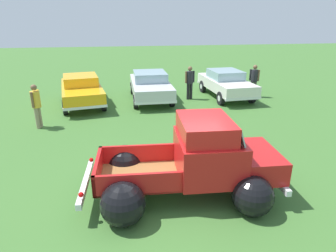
{
  "coord_description": "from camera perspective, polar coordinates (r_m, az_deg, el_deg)",
  "views": [
    {
      "loc": [
        -1.28,
        -6.05,
        4.06
      ],
      "look_at": [
        0.0,
        1.92,
        1.07
      ],
      "focal_mm": 31.28,
      "sensor_mm": 36.0,
      "label": 1
    }
  ],
  "objects": [
    {
      "name": "show_car_1",
      "position": [
        15.38,
        -3.47,
        8.03
      ],
      "size": [
        1.99,
        4.55,
        1.43
      ],
      "rotation": [
        0.0,
        0.0,
        -1.56
      ],
      "color": "black",
      "rests_on": "ground"
    },
    {
      "name": "spectator_0",
      "position": [
        12.28,
        -24.3,
        4.01
      ],
      "size": [
        0.42,
        0.53,
        1.72
      ],
      "rotation": [
        0.0,
        0.0,
        2.85
      ],
      "color": "gray",
      "rests_on": "ground"
    },
    {
      "name": "show_car_2",
      "position": [
        16.17,
        11.19,
        8.27
      ],
      "size": [
        2.09,
        4.39,
        1.43
      ],
      "rotation": [
        0.0,
        0.0,
        -1.51
      ],
      "color": "black",
      "rests_on": "ground"
    },
    {
      "name": "spectator_2",
      "position": [
        15.41,
        4.27,
        8.8
      ],
      "size": [
        0.54,
        0.4,
        1.73
      ],
      "rotation": [
        0.0,
        0.0,
        4.92
      ],
      "color": "black",
      "rests_on": "ground"
    },
    {
      "name": "vintage_pickup_truck",
      "position": [
        7.08,
        5.65,
        -7.59
      ],
      "size": [
        4.71,
        2.94,
        1.96
      ],
      "rotation": [
        0.0,
        0.0,
        -0.05
      ],
      "color": "black",
      "rests_on": "ground"
    },
    {
      "name": "spectator_1",
      "position": [
        16.48,
        16.43,
        8.8
      ],
      "size": [
        0.49,
        0.47,
        1.73
      ],
      "rotation": [
        0.0,
        0.0,
        4.13
      ],
      "color": "#4C4742",
      "rests_on": "ground"
    },
    {
      "name": "show_car_0",
      "position": [
        15.03,
        -16.5,
        6.92
      ],
      "size": [
        2.58,
        4.59,
        1.43
      ],
      "rotation": [
        0.0,
        0.0,
        -1.4
      ],
      "color": "black",
      "rests_on": "ground"
    },
    {
      "name": "ground_plane",
      "position": [
        7.4,
        2.43,
        -12.96
      ],
      "size": [
        80.0,
        80.0,
        0.0
      ],
      "primitive_type": "plane",
      "color": "#3D6B2D"
    }
  ]
}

